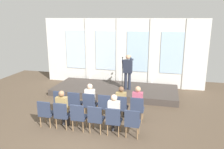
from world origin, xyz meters
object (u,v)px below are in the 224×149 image
object	(u,v)px
audience_r1_c1	(63,107)
chair_r1_c1	(62,114)
audience_r0_c2	(90,98)
chair_r1_c0	(46,112)
audience_r1_c4	(114,112)
chair_r0_c5	(137,108)
audience_r0_c5	(138,102)
chair_r0_c2	(90,103)
audience_r0_c4	(121,101)
chair_r0_c0	(61,100)
chair_r0_c1	(75,102)
chair_r0_c3	(105,105)
chair_r1_c2	(79,116)
chair_r0_c4	(121,106)
speaker	(128,70)
chair_r1_c3	(96,117)
mic_stand	(122,82)
chair_r1_c5	(132,122)
chair_r1_c4	(114,119)

from	to	relation	value
audience_r1_c1	chair_r1_c1	bearing A→B (deg)	-90.00
audience_r0_c2	audience_r1_c1	world-z (taller)	audience_r1_c1
chair_r1_c0	audience_r1_c4	xyz separation A→B (m)	(2.38, 0.08, 0.21)
chair_r0_c5	audience_r0_c5	world-z (taller)	audience_r0_c5
chair_r1_c0	chair_r1_c1	distance (m)	0.60
chair_r0_c2	audience_r0_c4	xyz separation A→B (m)	(1.19, 0.08, 0.17)
chair_r0_c0	chair_r0_c1	bearing A→B (deg)	0.00
chair_r0_c3	audience_r1_c4	xyz separation A→B (m)	(0.60, -1.03, 0.21)
audience_r0_c4	audience_r0_c5	world-z (taller)	audience_r0_c5
chair_r1_c1	audience_r1_c4	xyz separation A→B (m)	(1.79, 0.08, 0.21)
chair_r0_c2	audience_r1_c4	bearing A→B (deg)	-40.88
chair_r0_c2	chair_r1_c2	xyz separation A→B (m)	(0.00, -1.11, 0.00)
chair_r0_c4	chair_r1_c1	world-z (taller)	same
speaker	audience_r0_c2	xyz separation A→B (m)	(-0.95, -2.64, -0.55)
chair_r1_c0	chair_r1_c3	xyz separation A→B (m)	(1.79, 0.00, 0.00)
audience_r1_c1	audience_r0_c2	bearing A→B (deg)	61.85
chair_r0_c5	chair_r1_c1	distance (m)	2.63
mic_stand	chair_r1_c5	size ratio (longest dim) A/B	1.65
mic_stand	chair_r0_c3	xyz separation A→B (m)	(-0.07, -2.83, -0.09)
mic_stand	chair_r1_c0	xyz separation A→B (m)	(-1.86, -3.94, -0.09)
chair_r0_c2	audience_r0_c5	world-z (taller)	audience_r0_c5
audience_r1_c1	chair_r1_c4	xyz separation A→B (m)	(1.79, -0.08, -0.20)
chair_r1_c0	audience_r1_c1	bearing A→B (deg)	7.73
chair_r0_c2	chair_r1_c2	distance (m)	1.11
chair_r0_c3	chair_r1_c3	distance (m)	1.11
chair_r0_c2	chair_r0_c4	xyz separation A→B (m)	(1.19, 0.00, 0.00)
chair_r1_c3	chair_r0_c5	bearing A→B (deg)	43.00
chair_r0_c4	chair_r1_c5	size ratio (longest dim) A/B	1.00
chair_r0_c4	chair_r0_c3	bearing A→B (deg)	180.00
audience_r0_c2	chair_r0_c3	size ratio (longest dim) A/B	1.37
chair_r0_c1	audience_r0_c2	size ratio (longest dim) A/B	0.73
speaker	audience_r1_c1	bearing A→B (deg)	-112.34
chair_r0_c5	audience_r0_c5	xyz separation A→B (m)	(-0.00, 0.08, 0.20)
chair_r1_c4	audience_r0_c4	bearing A→B (deg)	90.00
chair_r1_c1	chair_r0_c4	bearing A→B (deg)	31.87
chair_r0_c3	chair_r0_c5	xyz separation A→B (m)	(1.19, 0.00, 0.00)
speaker	chair_r0_c5	bearing A→B (deg)	-72.86
chair_r0_c0	audience_r1_c1	world-z (taller)	audience_r1_c1
audience_r1_c1	chair_r0_c2	bearing A→B (deg)	59.96
chair_r0_c0	chair_r0_c2	xyz separation A→B (m)	(1.19, 0.00, 0.00)
chair_r0_c4	chair_r1_c0	bearing A→B (deg)	-155.00
audience_r0_c2	chair_r0_c4	bearing A→B (deg)	-4.00
audience_r0_c4	chair_r0_c5	world-z (taller)	audience_r0_c4
chair_r0_c4	chair_r1_c2	xyz separation A→B (m)	(-1.19, -1.11, 0.00)
chair_r1_c0	audience_r1_c1	xyz separation A→B (m)	(0.60, 0.08, 0.20)
mic_stand	audience_r0_c5	world-z (taller)	mic_stand
chair_r0_c4	audience_r0_c4	world-z (taller)	audience_r0_c4
chair_r0_c0	chair_r1_c4	bearing A→B (deg)	-25.00
mic_stand	chair_r0_c4	world-z (taller)	mic_stand
mic_stand	chair_r1_c2	xyz separation A→B (m)	(-0.67, -3.94, -0.09)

